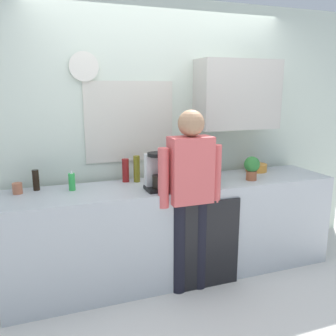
{
  "coord_description": "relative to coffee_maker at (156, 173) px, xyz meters",
  "views": [
    {
      "loc": [
        -1.16,
        -2.64,
        1.76
      ],
      "look_at": [
        -0.11,
        0.25,
        1.07
      ],
      "focal_mm": 37.81,
      "sensor_mm": 36.0,
      "label": 1
    }
  ],
  "objects": [
    {
      "name": "ground_plane",
      "position": [
        0.24,
        -0.18,
        -1.05
      ],
      "size": [
        8.0,
        8.0,
        0.0
      ],
      "primitive_type": "plane",
      "color": "silver"
    },
    {
      "name": "kitchen_counter",
      "position": [
        0.24,
        0.12,
        -0.6
      ],
      "size": [
        3.09,
        0.64,
        0.91
      ],
      "primitive_type": "cube",
      "color": "#B2B7BC",
      "rests_on": "ground_plane"
    },
    {
      "name": "dishwasher_panel",
      "position": [
        0.43,
        -0.21,
        -0.64
      ],
      "size": [
        0.56,
        0.02,
        0.82
      ],
      "primitive_type": "cube",
      "color": "black",
      "rests_on": "ground_plane"
    },
    {
      "name": "back_wall_assembly",
      "position": [
        0.33,
        0.52,
        0.3
      ],
      "size": [
        4.69,
        0.42,
        2.6
      ],
      "color": "silver",
      "rests_on": "ground_plane"
    },
    {
      "name": "coffee_maker",
      "position": [
        0.0,
        0.0,
        0.0
      ],
      "size": [
        0.2,
        0.2,
        0.33
      ],
      "color": "black",
      "rests_on": "kitchen_counter"
    },
    {
      "name": "bottle_red_vinegar",
      "position": [
        -0.19,
        0.35,
        -0.04
      ],
      "size": [
        0.06,
        0.06,
        0.22
      ],
      "primitive_type": "cylinder",
      "color": "maroon",
      "rests_on": "kitchen_counter"
    },
    {
      "name": "bottle_clear_soda",
      "position": [
        0.58,
        0.12,
        -0.01
      ],
      "size": [
        0.09,
        0.09,
        0.28
      ],
      "primitive_type": "cylinder",
      "color": "#2D8C33",
      "rests_on": "kitchen_counter"
    },
    {
      "name": "bottle_amber_beer",
      "position": [
        0.67,
        0.18,
        -0.03
      ],
      "size": [
        0.06,
        0.06,
        0.23
      ],
      "primitive_type": "cylinder",
      "color": "brown",
      "rests_on": "kitchen_counter"
    },
    {
      "name": "bottle_green_wine",
      "position": [
        0.54,
        -0.03,
        0.0
      ],
      "size": [
        0.07,
        0.07,
        0.3
      ],
      "primitive_type": "cylinder",
      "color": "#195923",
      "rests_on": "kitchen_counter"
    },
    {
      "name": "bottle_olive_oil",
      "position": [
        -0.09,
        0.31,
        -0.02
      ],
      "size": [
        0.06,
        0.06,
        0.25
      ],
      "primitive_type": "cylinder",
      "color": "olive",
      "rests_on": "kitchen_counter"
    },
    {
      "name": "bottle_dark_sauce",
      "position": [
        -0.98,
        0.33,
        -0.06
      ],
      "size": [
        0.06,
        0.06,
        0.18
      ],
      "primitive_type": "cylinder",
      "color": "black",
      "rests_on": "kitchen_counter"
    },
    {
      "name": "cup_terracotta_mug",
      "position": [
        -1.13,
        0.27,
        -0.1
      ],
      "size": [
        0.08,
        0.08,
        0.09
      ],
      "primitive_type": "cylinder",
      "color": "#B26647",
      "rests_on": "kitchen_counter"
    },
    {
      "name": "mixing_bowl",
      "position": [
        1.21,
        0.3,
        -0.11
      ],
      "size": [
        0.22,
        0.22,
        0.08
      ],
      "primitive_type": "cylinder",
      "color": "orange",
      "rests_on": "kitchen_counter"
    },
    {
      "name": "potted_plant",
      "position": [
        0.96,
        -0.0,
        -0.01
      ],
      "size": [
        0.15,
        0.15,
        0.23
      ],
      "color": "#9E5638",
      "rests_on": "kitchen_counter"
    },
    {
      "name": "dish_soap",
      "position": [
        -0.69,
        0.22,
        -0.07
      ],
      "size": [
        0.06,
        0.06,
        0.18
      ],
      "color": "green",
      "rests_on": "kitchen_counter"
    },
    {
      "name": "person_at_sink",
      "position": [
        0.24,
        -0.18,
        -0.1
      ],
      "size": [
        0.57,
        0.22,
        1.6
      ],
      "rotation": [
        0.0,
        0.0,
        -0.19
      ],
      "color": "black",
      "rests_on": "ground_plane"
    }
  ]
}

